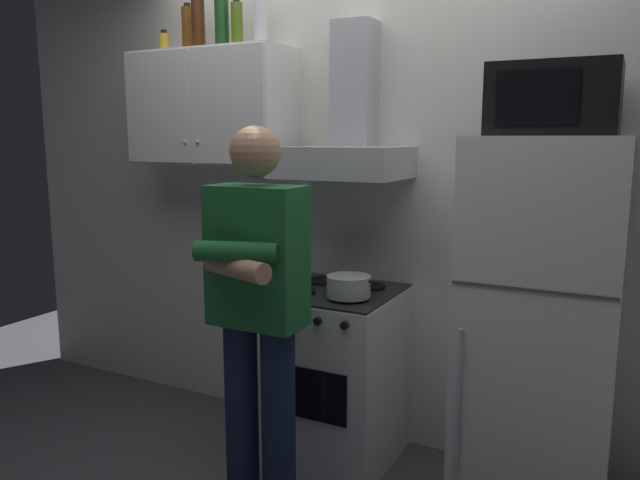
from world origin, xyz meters
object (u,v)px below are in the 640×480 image
Objects in this scene: cooking_pot at (349,286)px; bottle_vodka_clear at (261,16)px; stove_oven at (334,374)px; bottle_olive_oil at (237,24)px; bottle_rum_dark at (198,24)px; bottle_wine_green at (222,17)px; microwave at (554,100)px; bottle_spice_jar at (164,43)px; upper_cabinet at (212,108)px; range_hood at (346,137)px; person_standing at (257,312)px; bottle_beer_brown at (188,29)px; refrigerator at (539,330)px.

bottle_vodka_clear reaches higher than cooking_pot.
stove_oven is 3.65× the size of bottle_olive_oil.
bottle_wine_green is at bearing 6.83° from bottle_rum_dark.
bottle_olive_oil is at bearing 176.64° from microwave.
cooking_pot is 1.46m from bottle_olive_oil.
bottle_olive_oil reaches higher than cooking_pot.
stove_oven is 2.00m from bottle_spice_jar.
bottle_rum_dark is (-0.85, 0.09, 1.75)m from stove_oven.
upper_cabinet is 0.47m from bottle_wine_green.
range_hood is at bearing -1.74° from bottle_vodka_clear.
person_standing is (-1.00, -0.62, -0.84)m from microwave.
range_hood reaches higher than stove_oven.
person_standing is (0.75, -0.73, -0.85)m from upper_cabinet.
bottle_olive_oil reaches higher than bottle_spice_jar.
bottle_rum_dark is at bearing -172.13° from bottle_vodka_clear.
bottle_beer_brown is (-0.36, 0.05, 0.01)m from bottle_olive_oil.
upper_cabinet is at bearing 165.27° from cooking_pot.
microwave is (0.95, -0.11, 0.14)m from range_hood.
microwave is 1.85m from bottle_rum_dark.
person_standing is at bearing -34.29° from bottle_spice_jar.
bottle_wine_green is at bearing -171.47° from bottle_vodka_clear.
stove_oven is (0.80, -0.13, -1.32)m from upper_cabinet.
bottle_olive_oil reaches higher than stove_oven.
refrigerator is 2.18m from bottle_wine_green.
cooking_pot is at bearing -15.24° from bottle_wine_green.
microwave is 1.85× the size of bottle_beer_brown.
bottle_olive_oil reaches higher than refrigerator.
bottle_vodka_clear is at bearing 3.40° from bottle_spice_jar.
person_standing reaches higher than refrigerator.
range_hood is at bearing 90.00° from stove_oven.
refrigerator is 6.67× the size of bottle_olive_oil.
bottle_olive_oil is at bearing -4.42° from upper_cabinet.
refrigerator is 13.17× the size of bottle_spice_jar.
upper_cabinet is 2.00m from refrigerator.
cooking_pot is 1.26× the size of bottle_olive_oil.
cooking_pot is 1.44m from bottle_vodka_clear.
cooking_pot is 1.61m from bottle_rum_dark.
bottle_rum_dark reaches higher than person_standing.
microwave reaches higher than person_standing.
bottle_beer_brown is at bearing 165.77° from cooking_pot.
bottle_vodka_clear is at bearing 2.98° from upper_cabinet.
upper_cabinet is 1.75m from microwave.
bottle_vodka_clear reaches higher than person_standing.
bottle_olive_oil is at bearing 4.59° from bottle_rum_dark.
bottle_wine_green is (-0.71, -0.02, 0.61)m from range_hood.
bottle_rum_dark is (-0.98, 0.21, 1.26)m from cooking_pot.
stove_oven is 1.94m from bottle_rum_dark.
range_hood is at bearing 0.09° from upper_cabinet.
microwave is at bearing -4.20° from bottle_beer_brown.
refrigerator reaches higher than stove_oven.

